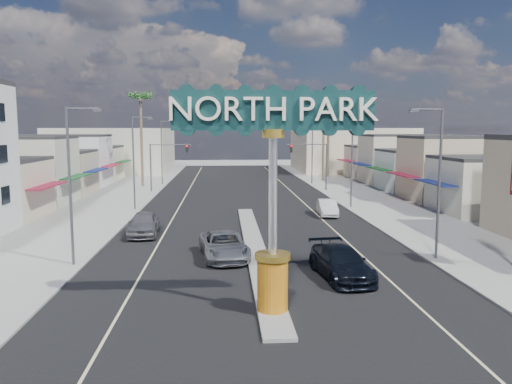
{
  "coord_description": "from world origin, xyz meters",
  "views": [
    {
      "loc": [
        -2.03,
        -18.28,
        7.74
      ],
      "look_at": [
        -0.01,
        12.43,
        3.89
      ],
      "focal_mm": 35.0,
      "sensor_mm": 36.0,
      "label": 1
    }
  ],
  "objects": [
    {
      "name": "car_parked_left",
      "position": [
        -7.9,
        18.27,
        0.88
      ],
      "size": [
        2.28,
        5.22,
        1.75
      ],
      "primitive_type": "imported",
      "rotation": [
        0.0,
        0.0,
        0.04
      ],
      "color": "slate",
      "rests_on": "ground"
    },
    {
      "name": "streetlight_l_far",
      "position": [
        -10.43,
        52.0,
        5.07
      ],
      "size": [
        2.03,
        0.22,
        9.0
      ],
      "color": "#47474C",
      "rests_on": "ground"
    },
    {
      "name": "storefront_row_left",
      "position": [
        -24.0,
        43.0,
        3.0
      ],
      "size": [
        12.0,
        42.0,
        6.0
      ],
      "primitive_type": "cube",
      "color": "beige",
      "rests_on": "ground"
    },
    {
      "name": "streetlight_r_near",
      "position": [
        10.43,
        10.0,
        5.07
      ],
      "size": [
        2.03,
        0.22,
        9.0
      ],
      "color": "#47474C",
      "rests_on": "ground"
    },
    {
      "name": "traffic_signal_left",
      "position": [
        -9.18,
        43.99,
        4.27
      ],
      "size": [
        5.09,
        0.45,
        6.0
      ],
      "color": "#47474C",
      "rests_on": "ground"
    },
    {
      "name": "sidewalk_left",
      "position": [
        -14.0,
        30.0,
        0.06
      ],
      "size": [
        8.0,
        120.0,
        0.12
      ],
      "primitive_type": "cube",
      "color": "gray",
      "rests_on": "ground"
    },
    {
      "name": "suv_right",
      "position": [
        4.09,
        6.87,
        0.81
      ],
      "size": [
        2.93,
        5.83,
        1.63
      ],
      "primitive_type": "imported",
      "rotation": [
        0.0,
        0.0,
        0.12
      ],
      "color": "black",
      "rests_on": "ground"
    },
    {
      "name": "streetlight_l_mid",
      "position": [
        -10.43,
        30.0,
        5.07
      ],
      "size": [
        2.03,
        0.22,
        9.0
      ],
      "color": "#47474C",
      "rests_on": "ground"
    },
    {
      "name": "streetlight_l_near",
      "position": [
        -10.43,
        10.0,
        5.07
      ],
      "size": [
        2.03,
        0.22,
        9.0
      ],
      "color": "#47474C",
      "rests_on": "ground"
    },
    {
      "name": "palm_left_far",
      "position": [
        -13.0,
        50.0,
        11.5
      ],
      "size": [
        2.6,
        2.6,
        13.1
      ],
      "color": "brown",
      "rests_on": "ground"
    },
    {
      "name": "ground",
      "position": [
        0.0,
        30.0,
        0.0
      ],
      "size": [
        160.0,
        160.0,
        0.0
      ],
      "primitive_type": "plane",
      "color": "gray",
      "rests_on": "ground"
    },
    {
      "name": "car_parked_right",
      "position": [
        7.33,
        25.84,
        0.73
      ],
      "size": [
        1.88,
        4.56,
        1.47
      ],
      "primitive_type": "imported",
      "rotation": [
        0.0,
        0.0,
        -0.07
      ],
      "color": "silver",
      "rests_on": "ground"
    },
    {
      "name": "streetlight_r_far",
      "position": [
        10.43,
        52.0,
        5.07
      ],
      "size": [
        2.03,
        0.22,
        9.0
      ],
      "color": "#47474C",
      "rests_on": "ground"
    },
    {
      "name": "road",
      "position": [
        0.0,
        30.0,
        0.01
      ],
      "size": [
        20.0,
        120.0,
        0.01
      ],
      "primitive_type": "cube",
      "color": "black",
      "rests_on": "ground"
    },
    {
      "name": "median_island",
      "position": [
        0.0,
        14.0,
        0.08
      ],
      "size": [
        1.3,
        30.0,
        0.16
      ],
      "primitive_type": "cube",
      "color": "gray",
      "rests_on": "ground"
    },
    {
      "name": "gateway_sign",
      "position": [
        0.0,
        1.98,
        5.93
      ],
      "size": [
        8.2,
        1.5,
        9.15
      ],
      "color": "#B9550E",
      "rests_on": "median_island"
    },
    {
      "name": "backdrop_far_left",
      "position": [
        -22.0,
        75.0,
        4.0
      ],
      "size": [
        20.0,
        20.0,
        8.0
      ],
      "primitive_type": "cube",
      "color": "#B7B29E",
      "rests_on": "ground"
    },
    {
      "name": "suv_left",
      "position": [
        -2.04,
        11.29,
        0.79
      ],
      "size": [
        3.34,
        5.96,
        1.57
      ],
      "primitive_type": "imported",
      "rotation": [
        0.0,
        0.0,
        0.13
      ],
      "color": "#A0A0A4",
      "rests_on": "ground"
    },
    {
      "name": "streetlight_r_mid",
      "position": [
        10.43,
        30.0,
        5.07
      ],
      "size": [
        2.03,
        0.22,
        9.0
      ],
      "color": "#47474C",
      "rests_on": "ground"
    },
    {
      "name": "backdrop_far_right",
      "position": [
        22.0,
        75.0,
        4.0
      ],
      "size": [
        20.0,
        20.0,
        8.0
      ],
      "primitive_type": "cube",
      "color": "beige",
      "rests_on": "ground"
    },
    {
      "name": "storefront_row_right",
      "position": [
        24.0,
        43.0,
        3.0
      ],
      "size": [
        12.0,
        42.0,
        6.0
      ],
      "primitive_type": "cube",
      "color": "#B7B29E",
      "rests_on": "ground"
    },
    {
      "name": "sidewalk_right",
      "position": [
        14.0,
        30.0,
        0.06
      ],
      "size": [
        8.0,
        120.0,
        0.12
      ],
      "primitive_type": "cube",
      "color": "gray",
      "rests_on": "ground"
    },
    {
      "name": "palm_right_mid",
      "position": [
        13.0,
        56.0,
        10.6
      ],
      "size": [
        2.6,
        2.6,
        12.1
      ],
      "color": "brown",
      "rests_on": "ground"
    },
    {
      "name": "palm_right_far",
      "position": [
        15.0,
        62.0,
        12.39
      ],
      "size": [
        2.6,
        2.6,
        14.1
      ],
      "color": "brown",
      "rests_on": "ground"
    },
    {
      "name": "traffic_signal_right",
      "position": [
        9.18,
        43.99,
        4.27
      ],
      "size": [
        5.09,
        0.45,
        6.0
      ],
      "color": "#47474C",
      "rests_on": "ground"
    }
  ]
}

